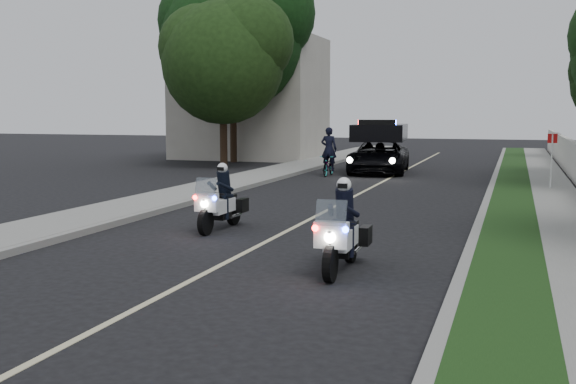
% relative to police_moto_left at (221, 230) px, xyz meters
% --- Properties ---
extents(ground, '(120.00, 120.00, 0.00)m').
position_rel_police_moto_left_xyz_m(ground, '(1.50, -2.76, 0.00)').
color(ground, black).
rests_on(ground, ground).
extents(curb_right, '(0.20, 60.00, 0.15)m').
position_rel_police_moto_left_xyz_m(curb_right, '(5.60, 7.24, 0.07)').
color(curb_right, gray).
rests_on(curb_right, ground).
extents(grass_verge, '(1.20, 60.00, 0.16)m').
position_rel_police_moto_left_xyz_m(grass_verge, '(6.30, 7.24, 0.08)').
color(grass_verge, '#193814').
rests_on(grass_verge, ground).
extents(sidewalk_right, '(1.40, 60.00, 0.16)m').
position_rel_police_moto_left_xyz_m(sidewalk_right, '(7.60, 7.24, 0.08)').
color(sidewalk_right, gray).
rests_on(sidewalk_right, ground).
extents(curb_left, '(0.20, 60.00, 0.15)m').
position_rel_police_moto_left_xyz_m(curb_left, '(-2.60, 7.24, 0.07)').
color(curb_left, gray).
rests_on(curb_left, ground).
extents(sidewalk_left, '(2.00, 60.00, 0.16)m').
position_rel_police_moto_left_xyz_m(sidewalk_left, '(-3.70, 7.24, 0.08)').
color(sidewalk_left, gray).
rests_on(sidewalk_left, ground).
extents(building_far, '(8.00, 6.00, 7.00)m').
position_rel_police_moto_left_xyz_m(building_far, '(-8.50, 23.24, 3.50)').
color(building_far, '#A8A396').
rests_on(building_far, ground).
extents(lane_marking, '(0.12, 50.00, 0.01)m').
position_rel_police_moto_left_xyz_m(lane_marking, '(1.50, 7.24, 0.00)').
color(lane_marking, '#BFB78C').
rests_on(lane_marking, ground).
extents(police_moto_left, '(0.66, 1.82, 1.54)m').
position_rel_police_moto_left_xyz_m(police_moto_left, '(0.00, 0.00, 0.00)').
color(police_moto_left, silver).
rests_on(police_moto_left, ground).
extents(police_moto_right, '(0.70, 1.89, 1.59)m').
position_rel_police_moto_left_xyz_m(police_moto_right, '(3.62, -3.09, 0.00)').
color(police_moto_right, white).
rests_on(police_moto_right, ground).
extents(police_suv, '(2.90, 5.43, 2.54)m').
position_rel_police_moto_left_xyz_m(police_suv, '(0.61, 15.71, 0.00)').
color(police_suv, black).
rests_on(police_suv, ground).
extents(bicycle, '(0.62, 1.65, 0.86)m').
position_rel_police_moto_left_xyz_m(bicycle, '(-1.15, 13.69, 0.00)').
color(bicycle, black).
rests_on(bicycle, ground).
extents(cyclist, '(0.68, 0.46, 1.86)m').
position_rel_police_moto_left_xyz_m(cyclist, '(-1.15, 13.69, 0.00)').
color(cyclist, black).
rests_on(cyclist, ground).
extents(sign_post, '(0.33, 0.33, 2.04)m').
position_rel_police_moto_left_xyz_m(sign_post, '(7.50, 10.20, 0.00)').
color(sign_post, red).
rests_on(sign_post, ground).
extents(tree_left_near, '(7.26, 7.26, 9.76)m').
position_rel_police_moto_left_xyz_m(tree_left_near, '(-7.04, 16.00, 0.00)').
color(tree_left_near, '#1D3A13').
rests_on(tree_left_near, ground).
extents(tree_left_far, '(8.88, 8.88, 12.69)m').
position_rel_police_moto_left_xyz_m(tree_left_far, '(-8.11, 19.72, 0.00)').
color(tree_left_far, '#113410').
rests_on(tree_left_far, ground).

